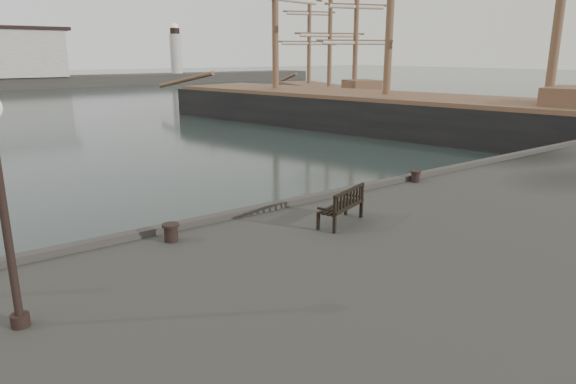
# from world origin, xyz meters

# --- Properties ---
(ground) EXTENTS (400.00, 400.00, 0.00)m
(ground) POSITION_xyz_m (0.00, 0.00, 0.00)
(ground) COLOR black
(ground) RESTS_ON ground
(bench) EXTENTS (1.77, 1.11, 0.96)m
(bench) POSITION_xyz_m (-1.03, -2.37, 1.87)
(bench) COLOR black
(bench) RESTS_ON quay
(bollard_left) EXTENTS (0.54, 0.54, 0.44)m
(bollard_left) POSITION_xyz_m (-5.28, -0.89, 1.78)
(bollard_left) COLOR black
(bollard_left) RESTS_ON quay
(bollard_right) EXTENTS (0.47, 0.47, 0.40)m
(bollard_right) POSITION_xyz_m (4.25, -0.50, 1.76)
(bollard_right) COLOR black
(bollard_right) RESTS_ON quay
(tall_ship_main) EXTENTS (17.36, 43.80, 32.21)m
(tall_ship_main) POSITION_xyz_m (21.15, 16.63, 0.81)
(tall_ship_main) COLOR black
(tall_ship_main) RESTS_ON ground
(tall_ship_far) EXTENTS (12.89, 24.77, 20.91)m
(tall_ship_far) POSITION_xyz_m (29.62, 33.27, 0.71)
(tall_ship_far) COLOR black
(tall_ship_far) RESTS_ON ground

